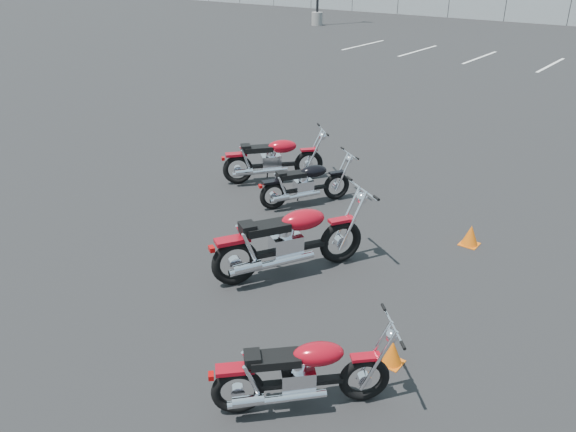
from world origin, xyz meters
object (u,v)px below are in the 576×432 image
Objects in this scene: motorcycle_rear_red at (301,374)px; motorcycle_third_red at (289,240)px; motorcycle_front_red at (273,159)px; motorcycle_second_black at (305,183)px.

motorcycle_third_red is at bearing 130.24° from motorcycle_rear_red.
motorcycle_second_black is (1.20, -0.54, -0.07)m from motorcycle_front_red.
motorcycle_front_red is at bearing 155.88° from motorcycle_second_black.
motorcycle_third_red is (2.48, -2.68, 0.06)m from motorcycle_front_red.
motorcycle_front_red is 6.32m from motorcycle_rear_red.
motorcycle_rear_red is (4.20, -4.72, -0.05)m from motorcycle_front_red.
motorcycle_third_red reaches higher than motorcycle_rear_red.
motorcycle_third_red reaches higher than motorcycle_second_black.
motorcycle_rear_red is at bearing -48.30° from motorcycle_front_red.
motorcycle_third_red is 1.42× the size of motorcycle_rear_red.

